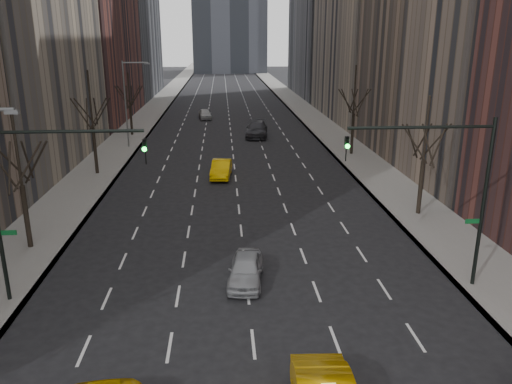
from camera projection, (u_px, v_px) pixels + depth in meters
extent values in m
cube|color=slate|center=(150.00, 113.00, 77.73)|extent=(4.50, 320.00, 0.15)
cube|color=slate|center=(306.00, 112.00, 79.32)|extent=(4.50, 320.00, 0.15)
cylinder|color=black|center=(26.00, 217.00, 27.66)|extent=(0.28, 0.28, 3.57)
cylinder|color=black|center=(16.00, 148.00, 26.50)|extent=(0.16, 0.16, 4.25)
cylinder|color=black|center=(27.00, 160.00, 27.58)|extent=(0.42, 1.80, 2.52)
cylinder|color=black|center=(36.00, 162.00, 27.10)|extent=(1.74, 0.72, 2.52)
cylinder|color=black|center=(28.00, 166.00, 26.28)|extent=(1.46, 1.25, 2.52)
cylinder|color=black|center=(10.00, 168.00, 25.95)|extent=(0.42, 1.80, 2.52)
cylinder|color=black|center=(1.00, 166.00, 26.43)|extent=(1.74, 0.72, 2.52)
cylinder|color=black|center=(10.00, 162.00, 27.25)|extent=(1.46, 1.25, 2.52)
cylinder|color=black|center=(95.00, 151.00, 42.84)|extent=(0.28, 0.28, 3.99)
cylinder|color=black|center=(90.00, 99.00, 41.54)|extent=(0.16, 0.16, 4.75)
cylinder|color=black|center=(96.00, 112.00, 42.70)|extent=(0.42, 1.80, 2.52)
cylinder|color=black|center=(102.00, 112.00, 42.22)|extent=(1.74, 0.72, 2.52)
cylinder|color=black|center=(98.00, 114.00, 41.40)|extent=(1.46, 1.25, 2.52)
cylinder|color=black|center=(87.00, 114.00, 41.07)|extent=(0.42, 1.80, 2.52)
cylinder|color=black|center=(81.00, 114.00, 41.55)|extent=(1.74, 0.72, 2.52)
cylinder|color=black|center=(85.00, 112.00, 42.37)|extent=(1.46, 1.25, 2.52)
cylinder|color=black|center=(131.00, 121.00, 60.08)|extent=(0.28, 0.28, 3.36)
cylinder|color=black|center=(129.00, 90.00, 58.99)|extent=(0.16, 0.16, 4.00)
cylinder|color=black|center=(132.00, 95.00, 60.03)|extent=(0.42, 1.80, 2.52)
cylinder|color=black|center=(137.00, 96.00, 59.55)|extent=(1.74, 0.72, 2.52)
cylinder|color=black|center=(134.00, 97.00, 58.73)|extent=(1.46, 1.25, 2.52)
cylinder|color=black|center=(127.00, 97.00, 58.40)|extent=(0.42, 1.80, 2.52)
cylinder|color=black|center=(122.00, 97.00, 58.88)|extent=(1.74, 0.72, 2.52)
cylinder|color=black|center=(125.00, 96.00, 59.70)|extent=(1.46, 1.25, 2.52)
cylinder|color=black|center=(421.00, 188.00, 33.03)|extent=(0.28, 0.28, 3.57)
cylinder|color=black|center=(427.00, 129.00, 31.86)|extent=(0.16, 0.16, 4.25)
cylinder|color=black|center=(422.00, 140.00, 32.95)|extent=(0.42, 1.80, 2.52)
cylinder|color=black|center=(435.00, 142.00, 32.46)|extent=(1.74, 0.72, 2.52)
cylinder|color=black|center=(439.00, 144.00, 31.65)|extent=(1.46, 1.25, 2.52)
cylinder|color=black|center=(428.00, 146.00, 31.31)|extent=(0.42, 1.80, 2.52)
cylinder|color=black|center=(415.00, 144.00, 31.80)|extent=(1.74, 0.72, 2.52)
cylinder|color=black|center=(412.00, 141.00, 32.61)|extent=(1.46, 1.25, 2.52)
cylinder|color=black|center=(352.00, 134.00, 50.11)|extent=(0.28, 0.28, 3.99)
cylinder|color=black|center=(355.00, 90.00, 48.81)|extent=(0.16, 0.16, 4.75)
cylinder|color=black|center=(353.00, 101.00, 49.97)|extent=(0.42, 1.80, 2.52)
cylinder|color=black|center=(361.00, 101.00, 49.49)|extent=(1.74, 0.72, 2.52)
cylinder|color=black|center=(362.00, 102.00, 48.67)|extent=(1.46, 1.25, 2.52)
cylinder|color=black|center=(355.00, 103.00, 48.34)|extent=(0.42, 1.80, 2.52)
cylinder|color=black|center=(347.00, 102.00, 48.82)|extent=(1.74, 0.72, 2.52)
cylinder|color=black|center=(346.00, 101.00, 49.64)|extent=(1.46, 1.25, 2.52)
cylinder|color=black|center=(64.00, 132.00, 20.51)|extent=(6.50, 0.14, 0.14)
imported|color=black|center=(145.00, 152.00, 20.98)|extent=(0.18, 0.22, 1.10)
sphere|color=#0CFF33|center=(144.00, 149.00, 20.77)|extent=(0.20, 0.20, 0.20)
cube|color=#0C5926|center=(8.00, 233.00, 21.63)|extent=(0.70, 0.04, 0.22)
cylinder|color=black|center=(483.00, 205.00, 22.76)|extent=(0.18, 0.18, 8.00)
cylinder|color=black|center=(422.00, 127.00, 21.48)|extent=(6.50, 0.14, 0.14)
imported|color=black|center=(346.00, 149.00, 21.54)|extent=(0.18, 0.22, 1.10)
sphere|color=#0CFF33|center=(348.00, 146.00, 21.32)|extent=(0.20, 0.20, 0.20)
cube|color=#0C5926|center=(473.00, 221.00, 22.98)|extent=(0.70, 0.04, 0.22)
cube|color=slate|center=(12.00, 112.00, 18.20)|extent=(0.50, 0.22, 0.15)
cylinder|color=slate|center=(126.00, 105.00, 52.63)|extent=(0.16, 0.16, 9.00)
cylinder|color=slate|center=(135.00, 63.00, 51.43)|extent=(2.60, 0.14, 0.14)
cube|color=slate|center=(147.00, 64.00, 51.54)|extent=(0.50, 0.22, 0.15)
imported|color=gray|center=(246.00, 269.00, 24.22)|extent=(2.08, 4.15, 1.36)
imported|color=#FFC105|center=(221.00, 169.00, 42.50)|extent=(1.96, 4.57, 1.46)
imported|color=#2D2C31|center=(257.00, 129.00, 59.79)|extent=(3.14, 6.38, 1.78)
imported|color=silver|center=(205.00, 114.00, 72.90)|extent=(2.22, 4.38, 1.43)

